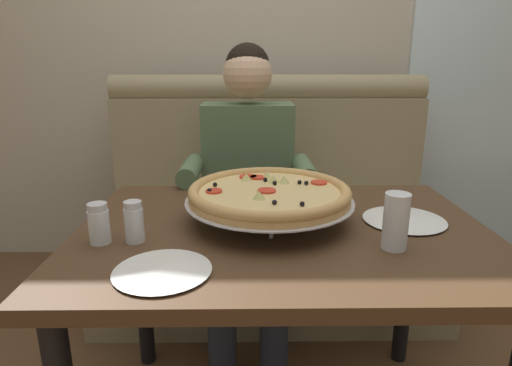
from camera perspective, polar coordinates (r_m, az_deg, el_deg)
back_wall_with_window at (r=2.62m, az=1.41°, el=20.44°), size 6.00×0.12×2.80m
window_panel at (r=2.94m, az=30.95°, el=17.82°), size 1.10×0.02×2.80m
booth_bench at (r=2.20m, az=1.77°, el=-5.32°), size 1.66×0.78×1.13m
dining_table at (r=1.28m, az=3.57°, el=-9.77°), size 1.19×0.85×0.73m
diner_main at (r=1.84m, az=-1.09°, el=0.66°), size 0.54×0.64×1.27m
pizza at (r=1.27m, az=1.79°, el=-1.43°), size 0.50×0.50×0.12m
shaker_pepper_flakes at (r=1.20m, az=-20.27°, el=-5.47°), size 0.06×0.06×0.11m
shaker_oregano at (r=1.18m, az=-16.00°, el=-5.40°), size 0.05×0.05×0.11m
plate_near_left at (r=1.36m, az=19.24°, el=-4.45°), size 0.24×0.24×0.02m
plate_near_right at (r=1.01m, az=-12.44°, el=-11.12°), size 0.23×0.23×0.02m
drinking_glass at (r=1.14m, az=18.20°, el=-5.30°), size 0.06×0.06×0.15m
patio_chair at (r=3.70m, az=27.30°, el=3.74°), size 0.40×0.40×0.86m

